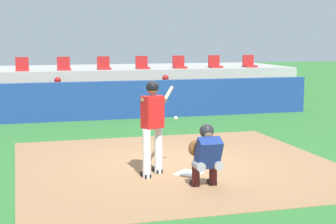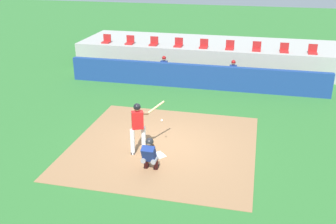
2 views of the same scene
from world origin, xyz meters
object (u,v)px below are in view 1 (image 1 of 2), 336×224
at_px(batter_at_plate, 153,121).
at_px(dugout_player_0, 58,97).
at_px(catcher_crouched, 206,153).
at_px(stadium_seat_4, 104,66).
at_px(stadium_seat_6, 179,65).
at_px(home_plate, 189,173).
at_px(stadium_seat_2, 22,67).
at_px(stadium_seat_7, 215,64).
at_px(dugout_player_1, 166,93).
at_px(stadium_seat_5, 142,65).
at_px(stadium_seat_3, 64,66).
at_px(stadium_seat_8, 249,64).

height_order(batter_at_plate, dugout_player_0, batter_at_plate).
height_order(catcher_crouched, stadium_seat_4, stadium_seat_4).
bearing_deg(stadium_seat_6, home_plate, -105.84).
distance_m(dugout_player_0, stadium_seat_2, 2.46).
bearing_deg(batter_at_plate, stadium_seat_4, 86.13).
relative_size(batter_at_plate, stadium_seat_2, 3.76).
distance_m(stadium_seat_4, stadium_seat_7, 4.33).
height_order(home_plate, dugout_player_1, dugout_player_1).
xyz_separation_m(dugout_player_0, stadium_seat_5, (3.26, 2.03, 0.86)).
bearing_deg(dugout_player_1, stadium_seat_6, 62.16).
height_order(dugout_player_1, stadium_seat_6, stadium_seat_6).
height_order(catcher_crouched, stadium_seat_3, stadium_seat_3).
relative_size(home_plate, stadium_seat_7, 0.92).
relative_size(home_plate, batter_at_plate, 0.24).
bearing_deg(dugout_player_0, stadium_seat_7, 18.31).
bearing_deg(dugout_player_0, catcher_crouched, -78.72).
bearing_deg(stadium_seat_4, batter_at_plate, -93.87).
distance_m(batter_at_plate, stadium_seat_8, 11.98).
distance_m(stadium_seat_2, stadium_seat_3, 1.44).
bearing_deg(stadium_seat_2, stadium_seat_4, 0.00).
distance_m(home_plate, stadium_seat_7, 11.17).
distance_m(home_plate, dugout_player_0, 8.37).
relative_size(stadium_seat_2, stadium_seat_5, 1.00).
bearing_deg(home_plate, stadium_seat_8, 60.42).
height_order(catcher_crouched, stadium_seat_6, stadium_seat_6).
distance_m(home_plate, stadium_seat_5, 10.39).
xyz_separation_m(stadium_seat_2, stadium_seat_4, (2.89, 0.00, 0.00)).
bearing_deg(stadium_seat_2, stadium_seat_7, 0.00).
distance_m(stadium_seat_2, stadium_seat_7, 7.22).
xyz_separation_m(batter_at_plate, stadium_seat_8, (6.46, 10.08, 0.50)).
bearing_deg(home_plate, stadium_seat_6, 74.16).
height_order(dugout_player_1, stadium_seat_2, stadium_seat_2).
bearing_deg(stadium_seat_2, stadium_seat_8, 0.00).
relative_size(stadium_seat_4, stadium_seat_8, 1.00).
xyz_separation_m(batter_at_plate, stadium_seat_6, (3.57, 10.08, 0.50)).
height_order(batter_at_plate, stadium_seat_6, stadium_seat_6).
height_order(stadium_seat_2, stadium_seat_6, same).
xyz_separation_m(stadium_seat_2, stadium_seat_7, (7.22, 0.00, 0.00)).
distance_m(catcher_crouched, stadium_seat_6, 11.52).
bearing_deg(home_plate, stadium_seat_5, 81.92).
height_order(stadium_seat_4, stadium_seat_7, same).
xyz_separation_m(stadium_seat_2, stadium_seat_5, (4.33, 0.00, 0.00)).
xyz_separation_m(catcher_crouched, stadium_seat_7, (4.34, 11.12, 0.93)).
height_order(home_plate, stadium_seat_2, stadium_seat_2).
relative_size(catcher_crouched, dugout_player_1, 1.59).
xyz_separation_m(home_plate, stadium_seat_8, (5.78, 10.18, 1.51)).
relative_size(home_plate, catcher_crouched, 0.21).
distance_m(stadium_seat_2, stadium_seat_5, 4.33).
relative_size(home_plate, stadium_seat_2, 0.92).
bearing_deg(stadium_seat_5, stadium_seat_4, 180.00).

